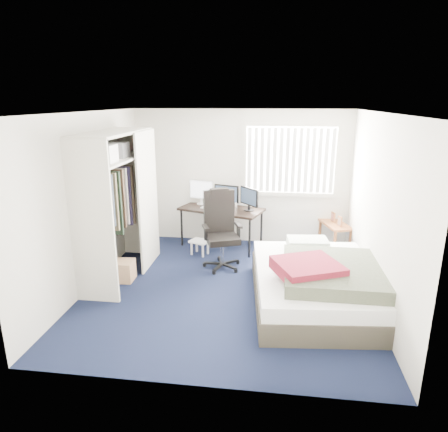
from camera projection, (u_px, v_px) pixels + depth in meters
The scene contains 10 objects.
ground at pixel (227, 288), 5.85m from camera, with size 4.20×4.20×0.00m, color black.
room_shell at pixel (227, 187), 5.42m from camera, with size 4.20×4.20×4.20m.
window_assembly at pixel (290, 160), 7.23m from camera, with size 1.72×0.09×1.32m.
closet at pixel (118, 191), 5.93m from camera, with size 0.64×1.84×2.22m.
desk at pixel (222, 206), 7.34m from camera, with size 1.64×1.13×1.20m.
office_chair at pixel (221, 237), 6.52m from camera, with size 0.77×0.77×1.28m.
footstool at pixel (200, 244), 7.07m from camera, with size 0.39×0.36×0.26m.
nightstand at pixel (335, 227), 7.23m from camera, with size 0.57×0.81×0.68m.
bed at pixel (318, 282), 5.35m from camera, with size 1.86×2.35×0.72m.
pine_box at pixel (120, 270), 6.08m from camera, with size 0.41×0.31×0.31m, color tan.
Camera 1 is at (0.66, -5.27, 2.66)m, focal length 32.00 mm.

